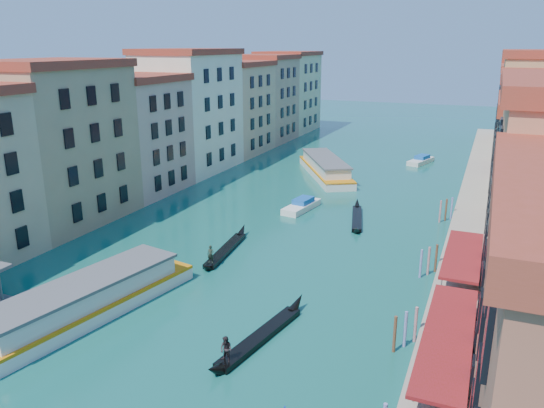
{
  "coord_description": "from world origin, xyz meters",
  "views": [
    {
      "loc": [
        23.39,
        -9.98,
        21.69
      ],
      "look_at": [
        2.72,
        39.61,
        5.46
      ],
      "focal_mm": 35.0,
      "sensor_mm": 36.0,
      "label": 1
    }
  ],
  "objects_px": {
    "gondola_right": "(258,336)",
    "vaporetto_far": "(325,168)",
    "gondola_fore": "(226,249)",
    "vaporetto_near": "(85,301)"
  },
  "relations": [
    {
      "from": "vaporetto_far",
      "to": "gondola_fore",
      "type": "distance_m",
      "value": 37.9
    },
    {
      "from": "gondola_right",
      "to": "vaporetto_far",
      "type": "bearing_deg",
      "value": 111.9
    },
    {
      "from": "vaporetto_near",
      "to": "gondola_right",
      "type": "relative_size",
      "value": 1.64
    },
    {
      "from": "vaporetto_far",
      "to": "gondola_fore",
      "type": "relative_size",
      "value": 1.61
    },
    {
      "from": "vaporetto_near",
      "to": "gondola_right",
      "type": "distance_m",
      "value": 14.97
    },
    {
      "from": "vaporetto_near",
      "to": "gondola_fore",
      "type": "distance_m",
      "value": 17.54
    },
    {
      "from": "vaporetto_near",
      "to": "gondola_fore",
      "type": "bearing_deg",
      "value": 87.11
    },
    {
      "from": "gondola_fore",
      "to": "gondola_right",
      "type": "height_order",
      "value": "gondola_right"
    },
    {
      "from": "gondola_fore",
      "to": "gondola_right",
      "type": "bearing_deg",
      "value": -61.21
    },
    {
      "from": "vaporetto_far",
      "to": "gondola_right",
      "type": "distance_m",
      "value": 54.17
    }
  ]
}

